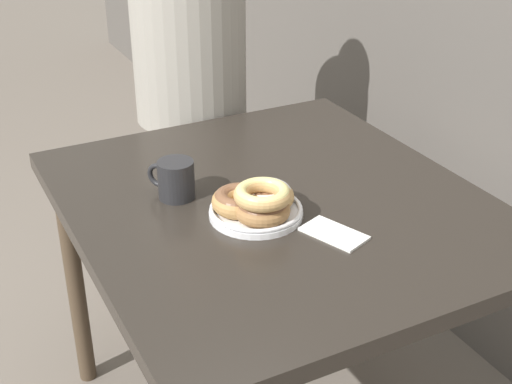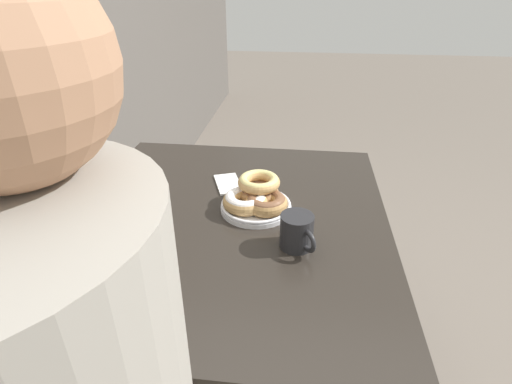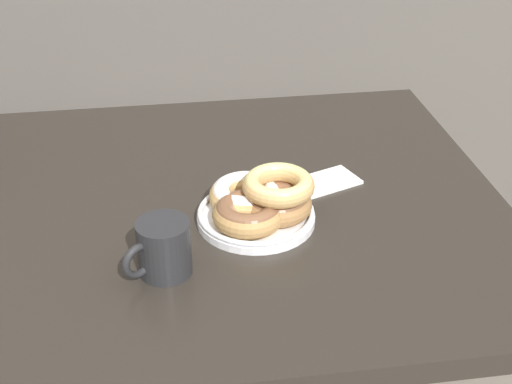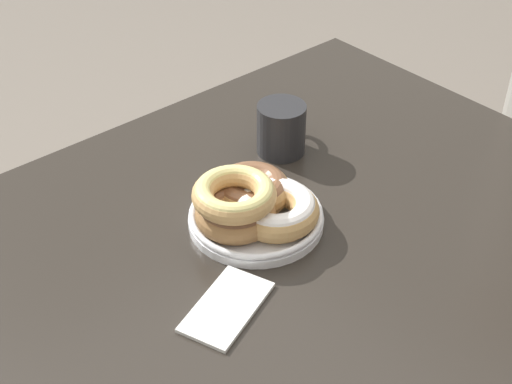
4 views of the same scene
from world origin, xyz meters
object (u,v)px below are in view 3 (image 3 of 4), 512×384
object	(u,v)px
coffee_mug	(163,248)
napkin	(323,183)
dining_table	(224,235)
donut_plate	(260,202)

from	to	relation	value
coffee_mug	napkin	xyz separation A→B (m)	(0.31, 0.23, -0.04)
dining_table	coffee_mug	distance (m)	0.26
dining_table	donut_plate	bearing A→B (deg)	-54.84
dining_table	napkin	world-z (taller)	napkin
donut_plate	napkin	world-z (taller)	donut_plate
donut_plate	coffee_mug	xyz separation A→B (m)	(-0.17, -0.12, 0.01)
donut_plate	napkin	size ratio (longest dim) A/B	1.55
dining_table	coffee_mug	world-z (taller)	coffee_mug
dining_table	coffee_mug	xyz separation A→B (m)	(-0.12, -0.20, 0.12)
dining_table	donut_plate	size ratio (longest dim) A/B	4.32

